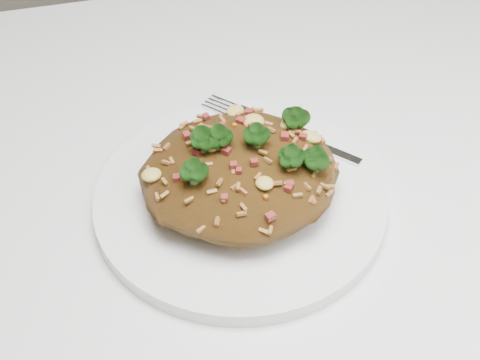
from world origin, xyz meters
name	(u,v)px	position (x,y,z in m)	size (l,w,h in m)	color
dining_table	(237,298)	(0.00, 0.00, 0.66)	(1.20, 0.80, 0.75)	silver
plate	(240,199)	(0.01, 0.03, 0.76)	(0.24, 0.24, 0.01)	white
fried_rice	(241,166)	(0.01, 0.03, 0.80)	(0.16, 0.15, 0.07)	brown
fork	(287,133)	(0.07, 0.09, 0.77)	(0.12, 0.13, 0.00)	silver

